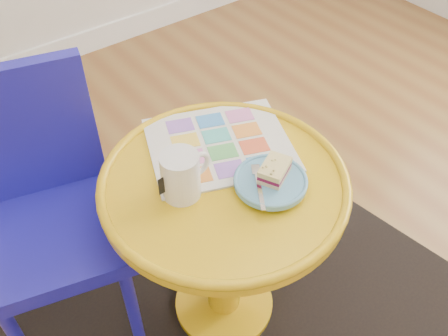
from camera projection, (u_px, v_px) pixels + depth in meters
rug at (224, 304)px, 1.57m from camera, size 1.44×1.26×0.01m
side_table at (224, 223)px, 1.29m from camera, size 0.60×0.60×0.57m
chair at (42, 204)px, 1.26m from camera, size 0.44×0.44×0.81m
newspaper at (220, 145)px, 1.27m from camera, size 0.44×0.41×0.01m
mug at (181, 174)px, 1.11m from camera, size 0.13×0.09×0.12m
plate at (270, 182)px, 1.15m from camera, size 0.17×0.17×0.02m
cake_slice at (275, 170)px, 1.14m from camera, size 0.10×0.09×0.04m
fork at (259, 185)px, 1.13m from camera, size 0.09×0.13×0.00m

